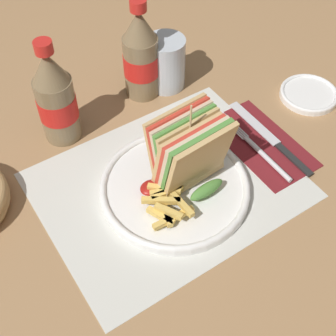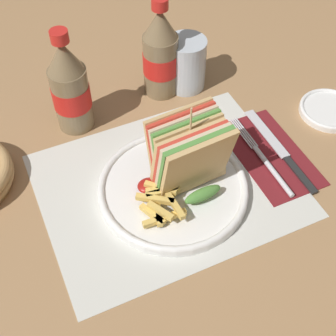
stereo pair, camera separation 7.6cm
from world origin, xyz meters
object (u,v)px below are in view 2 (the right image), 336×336
(glass_near, at_px, (186,67))
(plate_main, at_px, (173,188))
(knife, at_px, (280,150))
(side_saucer, at_px, (329,110))
(fork, at_px, (266,162))
(club_sandwich, at_px, (189,155))
(coke_bottle_far, at_px, (161,54))
(coke_bottle_near, at_px, (70,88))

(glass_near, bearing_deg, plate_main, -120.18)
(knife, bearing_deg, plate_main, -179.18)
(side_saucer, bearing_deg, plate_main, -171.96)
(fork, height_order, glass_near, glass_near)
(club_sandwich, distance_m, fork, 0.16)
(knife, distance_m, side_saucer, 0.15)
(plate_main, height_order, glass_near, glass_near)
(knife, height_order, glass_near, glass_near)
(club_sandwich, bearing_deg, glass_near, 65.06)
(club_sandwich, xyz_separation_m, side_saucer, (0.32, 0.05, -0.07))
(club_sandwich, distance_m, knife, 0.19)
(plate_main, xyz_separation_m, fork, (0.17, -0.01, -0.00))
(plate_main, relative_size, knife, 1.15)
(coke_bottle_far, bearing_deg, fork, -71.95)
(coke_bottle_far, height_order, glass_near, coke_bottle_far)
(club_sandwich, height_order, side_saucer, club_sandwich)
(glass_near, height_order, side_saucer, glass_near)
(knife, relative_size, coke_bottle_far, 1.07)
(fork, distance_m, glass_near, 0.26)
(glass_near, xyz_separation_m, side_saucer, (0.22, -0.19, -0.04))
(plate_main, xyz_separation_m, side_saucer, (0.35, 0.05, -0.00))
(fork, bearing_deg, coke_bottle_near, 138.82)
(side_saucer, bearing_deg, glass_near, 138.85)
(coke_bottle_far, xyz_separation_m, glass_near, (0.05, -0.01, -0.04))
(fork, xyz_separation_m, side_saucer, (0.18, 0.06, -0.00))
(knife, xyz_separation_m, coke_bottle_near, (-0.31, 0.22, 0.08))
(plate_main, bearing_deg, coke_bottle_near, 113.40)
(fork, distance_m, side_saucer, 0.19)
(coke_bottle_near, height_order, glass_near, coke_bottle_near)
(glass_near, bearing_deg, side_saucer, -41.15)
(fork, xyz_separation_m, knife, (0.04, 0.02, -0.00))
(club_sandwich, bearing_deg, fork, -7.16)
(glass_near, bearing_deg, coke_bottle_near, -176.19)
(fork, bearing_deg, coke_bottle_far, 108.44)
(coke_bottle_far, xyz_separation_m, side_saucer, (0.27, -0.19, -0.08))
(club_sandwich, relative_size, coke_bottle_far, 0.78)
(coke_bottle_far, relative_size, glass_near, 1.90)
(glass_near, relative_size, side_saucer, 0.92)
(coke_bottle_far, bearing_deg, club_sandwich, -103.43)
(plate_main, distance_m, fork, 0.17)
(coke_bottle_near, relative_size, side_saucer, 1.76)
(coke_bottle_near, bearing_deg, plate_main, -66.60)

